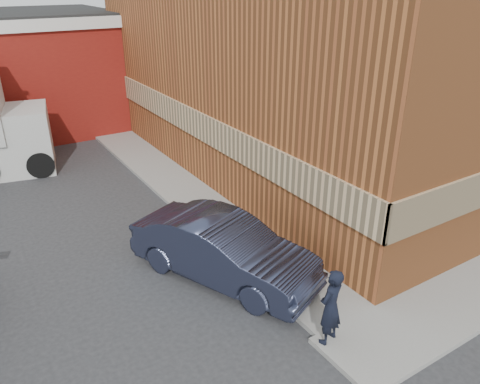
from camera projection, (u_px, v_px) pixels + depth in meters
ground at (326, 334)px, 10.23m from camera, size 90.00×90.00×0.00m
brick_building at (343, 41)px, 19.27m from camera, size 14.25×18.25×9.36m
sidewalk_west at (175, 184)px, 17.40m from camera, size 1.80×18.00×0.12m
man at (331, 307)px, 9.52m from camera, size 0.72×0.57×1.74m
sedan at (224, 250)px, 11.82m from camera, size 3.60×5.27×1.65m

